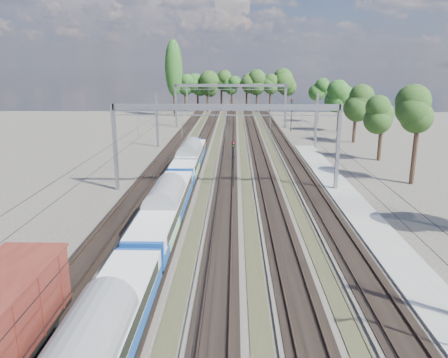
{
  "coord_description": "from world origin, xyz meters",
  "views": [
    {
      "loc": [
        0.92,
        -14.29,
        12.81
      ],
      "look_at": [
        -0.03,
        23.94,
        2.8
      ],
      "focal_mm": 35.0,
      "sensor_mm": 36.0,
      "label": 1
    }
  ],
  "objects_px": {
    "emu_train": "(165,205)",
    "signal_near": "(234,159)",
    "signal_far": "(292,111)",
    "worker": "(234,155)"
  },
  "relations": [
    {
      "from": "emu_train",
      "to": "worker",
      "type": "height_order",
      "value": "emu_train"
    },
    {
      "from": "signal_near",
      "to": "signal_far",
      "type": "relative_size",
      "value": 0.79
    },
    {
      "from": "signal_near",
      "to": "signal_far",
      "type": "bearing_deg",
      "value": 75.61
    },
    {
      "from": "emu_train",
      "to": "signal_near",
      "type": "xyz_separation_m",
      "value": [
        5.3,
        12.73,
        0.93
      ]
    },
    {
      "from": "worker",
      "to": "signal_near",
      "type": "bearing_deg",
      "value": -163.77
    },
    {
      "from": "signal_far",
      "to": "emu_train",
      "type": "bearing_deg",
      "value": -123.75
    },
    {
      "from": "emu_train",
      "to": "worker",
      "type": "relative_size",
      "value": 35.09
    },
    {
      "from": "emu_train",
      "to": "worker",
      "type": "distance_m",
      "value": 27.36
    },
    {
      "from": "emu_train",
      "to": "signal_far",
      "type": "distance_m",
      "value": 57.52
    },
    {
      "from": "emu_train",
      "to": "signal_far",
      "type": "xyz_separation_m",
      "value": [
        16.63,
        55.03,
        1.76
      ]
    }
  ]
}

